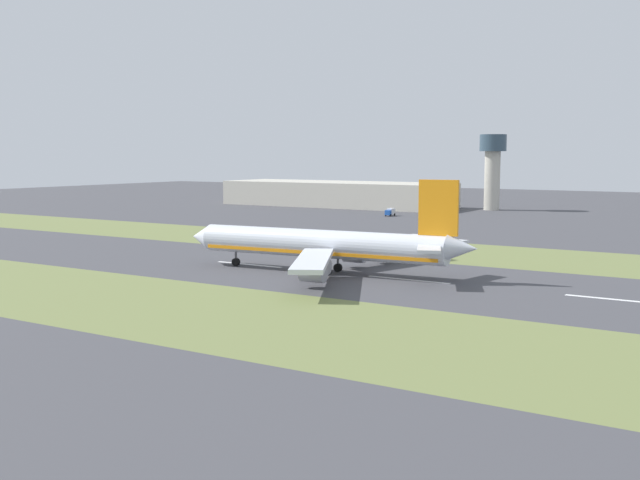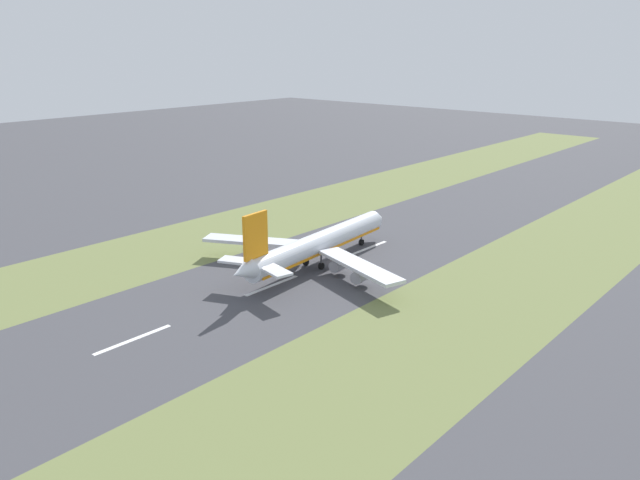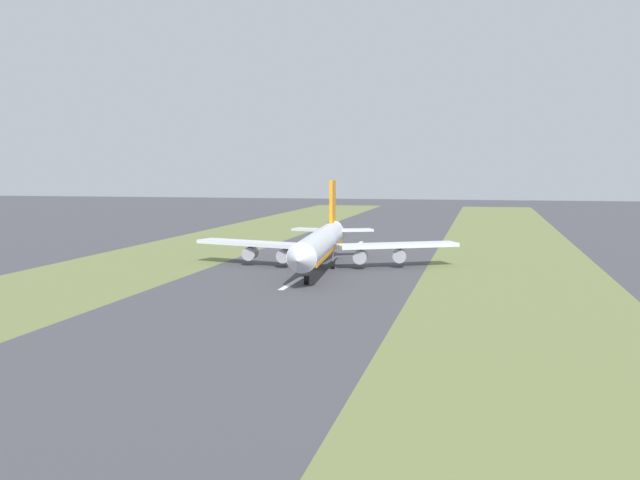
{
  "view_description": "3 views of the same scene",
  "coord_description": "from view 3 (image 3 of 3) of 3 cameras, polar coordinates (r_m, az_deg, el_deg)",
  "views": [
    {
      "loc": [
        -136.0,
        -85.68,
        25.1
      ],
      "look_at": [
        -1.45,
        -2.78,
        7.0
      ],
      "focal_mm": 42.0,
      "sensor_mm": 36.0,
      "label": 1
    },
    {
      "loc": [
        105.51,
        -124.77,
        58.0
      ],
      "look_at": [
        -1.45,
        -2.78,
        7.0
      ],
      "focal_mm": 35.0,
      "sensor_mm": 36.0,
      "label": 2
    },
    {
      "loc": [
        -38.17,
        163.36,
        23.38
      ],
      "look_at": [
        -1.45,
        -2.78,
        7.0
      ],
      "focal_mm": 42.0,
      "sensor_mm": 36.0,
      "label": 3
    }
  ],
  "objects": [
    {
      "name": "ground_plane",
      "position": [
        169.39,
        -0.68,
        -2.44
      ],
      "size": [
        800.0,
        800.0,
        0.0
      ],
      "primitive_type": "plane",
      "color": "#424247"
    },
    {
      "name": "grass_median_west",
      "position": [
        165.17,
        14.72,
        -2.82
      ],
      "size": [
        40.0,
        600.0,
        0.01
      ],
      "primitive_type": "cube",
      "color": "olive",
      "rests_on": "ground"
    },
    {
      "name": "grass_median_east",
      "position": [
        184.8,
        -14.41,
        -1.94
      ],
      "size": [
        40.0,
        600.0,
        0.01
      ],
      "primitive_type": "cube",
      "color": "olive",
      "rests_on": "ground"
    },
    {
      "name": "centreline_dash_near",
      "position": [
        230.53,
        2.87,
        -0.33
      ],
      "size": [
        1.2,
        18.0,
        0.01
      ],
      "primitive_type": "cube",
      "color": "silver",
      "rests_on": "ground"
    },
    {
      "name": "centreline_dash_mid",
      "position": [
        191.45,
        0.87,
        -1.51
      ],
      "size": [
        1.2,
        18.0,
        0.01
      ],
      "primitive_type": "cube",
      "color": "silver",
      "rests_on": "ground"
    },
    {
      "name": "centreline_dash_far",
      "position": [
        152.85,
        -2.15,
        -3.3
      ],
      "size": [
        1.2,
        18.0,
        0.01
      ],
      "primitive_type": "cube",
      "color": "silver",
      "rests_on": "ground"
    },
    {
      "name": "airplane_main_jet",
      "position": [
        172.92,
        0.08,
        -0.26
      ],
      "size": [
        63.87,
        67.22,
        20.2
      ],
      "color": "silver",
      "rests_on": "ground"
    }
  ]
}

